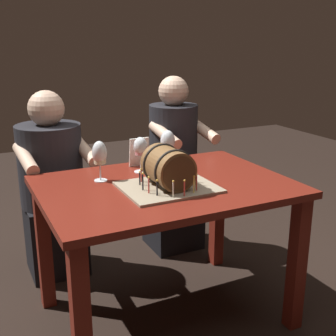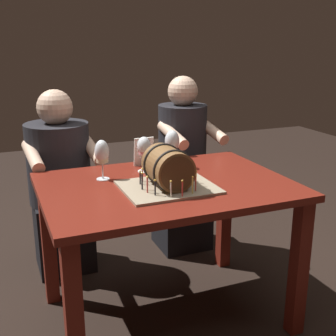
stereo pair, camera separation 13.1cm
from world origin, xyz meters
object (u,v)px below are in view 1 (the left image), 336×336
at_px(barrel_cake, 168,171).
at_px(menu_card, 139,152).
at_px(dining_table, 165,206).
at_px(wine_glass_empty, 168,142).
at_px(wine_glass_rose, 141,148).
at_px(wine_glass_white, 100,155).
at_px(person_seated_right, 173,172).
at_px(person_seated_left, 53,189).

xyz_separation_m(barrel_cake, menu_card, (0.02, 0.41, -0.01)).
bearing_deg(dining_table, wine_glass_empty, 61.81).
bearing_deg(wine_glass_rose, barrel_cake, -87.46).
distance_m(barrel_cake, wine_glass_white, 0.36).
bearing_deg(person_seated_right, dining_table, -119.41).
height_order(person_seated_left, person_seated_right, person_seated_right).
height_order(dining_table, wine_glass_rose, wine_glass_rose).
relative_size(wine_glass_white, person_seated_right, 0.17).
bearing_deg(barrel_cake, wine_glass_rose, 92.54).
height_order(dining_table, wine_glass_white, wine_glass_white).
xyz_separation_m(wine_glass_rose, person_seated_right, (0.44, 0.50, -0.33)).
relative_size(dining_table, wine_glass_empty, 5.86).
bearing_deg(wine_glass_rose, person_seated_right, 48.32).
bearing_deg(person_seated_right, wine_glass_white, -141.11).
xyz_separation_m(wine_glass_empty, person_seated_left, (-0.54, 0.48, -0.34)).
relative_size(wine_glass_white, menu_card, 1.26).
relative_size(wine_glass_rose, menu_card, 1.18).
bearing_deg(wine_glass_white, dining_table, -32.98).
distance_m(barrel_cake, person_seated_left, 0.93).
relative_size(menu_card, person_seated_left, 0.14).
xyz_separation_m(wine_glass_rose, wine_glass_empty, (0.17, 0.02, 0.01)).
bearing_deg(dining_table, menu_card, 89.68).
distance_m(wine_glass_rose, menu_card, 0.13).
xyz_separation_m(wine_glass_white, person_seated_right, (0.68, 0.55, -0.33)).
relative_size(barrel_cake, wine_glass_white, 2.13).
bearing_deg(wine_glass_white, wine_glass_empty, 10.21).
relative_size(wine_glass_rose, person_seated_left, 0.17).
bearing_deg(wine_glass_white, wine_glass_rose, 12.12).
bearing_deg(dining_table, person_seated_right, 60.59).
bearing_deg(wine_glass_rose, menu_card, 71.44).
relative_size(wine_glass_empty, person_seated_right, 0.17).
distance_m(dining_table, barrel_cake, 0.22).
xyz_separation_m(barrel_cake, wine_glass_rose, (-0.01, 0.30, 0.04)).
relative_size(barrel_cake, person_seated_right, 0.36).
distance_m(dining_table, person_seated_left, 0.84).
bearing_deg(person_seated_right, wine_glass_empty, -120.03).
height_order(wine_glass_white, menu_card, wine_glass_white).
bearing_deg(wine_glass_rose, dining_table, -81.33).
relative_size(wine_glass_rose, person_seated_right, 0.16).
bearing_deg(wine_glass_empty, dining_table, -118.19).
height_order(wine_glass_rose, person_seated_right, person_seated_right).
bearing_deg(person_seated_left, barrel_cake, -64.16).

